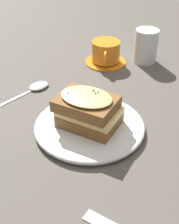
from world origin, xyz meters
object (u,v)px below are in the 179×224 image
at_px(dinner_plate, 90,126).
at_px(teacup_with_saucer, 106,53).
at_px(water_glass, 146,46).
at_px(sandwich, 88,110).
at_px(spoon, 36,87).

distance_m(dinner_plate, teacup_with_saucer, 0.34).
xyz_separation_m(dinner_plate, teacup_with_saucer, (-0.31, -0.13, 0.02)).
relative_size(teacup_with_saucer, water_glass, 1.31).
xyz_separation_m(dinner_plate, sandwich, (0.00, -0.00, 0.04)).
distance_m(dinner_plate, spoon, 0.23).
height_order(sandwich, spoon, sandwich).
bearing_deg(water_glass, sandwich, 4.64).
bearing_deg(dinner_plate, spoon, -109.15).
height_order(dinner_plate, sandwich, sandwich).
relative_size(dinner_plate, spoon, 1.48).
relative_size(sandwich, spoon, 0.81).
xyz_separation_m(sandwich, teacup_with_saucer, (-0.31, -0.13, -0.02)).
height_order(teacup_with_saucer, spoon, teacup_with_saucer).
height_order(sandwich, water_glass, water_glass).
bearing_deg(spoon, teacup_with_saucer, 81.89).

